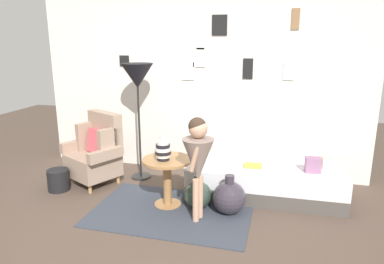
% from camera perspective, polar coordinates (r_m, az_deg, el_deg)
% --- Properties ---
extents(ground_plane, '(12.00, 12.00, 0.00)m').
position_cam_1_polar(ground_plane, '(3.84, -6.01, -15.82)').
color(ground_plane, '#4C3D33').
extents(gallery_wall, '(4.80, 0.12, 2.60)m').
position_cam_1_polar(gallery_wall, '(5.21, 1.24, 7.66)').
color(gallery_wall, silver).
rests_on(gallery_wall, ground).
extents(rug, '(1.82, 1.21, 0.01)m').
position_cam_1_polar(rug, '(4.25, -3.23, -12.50)').
color(rug, '#333842').
rests_on(rug, ground).
extents(armchair, '(0.90, 0.81, 0.97)m').
position_cam_1_polar(armchair, '(5.07, -14.98, -3.08)').
color(armchair, tan).
rests_on(armchair, ground).
extents(daybed, '(1.92, 0.84, 0.40)m').
position_cam_1_polar(daybed, '(4.65, 11.55, -7.64)').
color(daybed, '#4C4742').
rests_on(daybed, ground).
extents(pillow_head, '(0.22, 0.15, 0.14)m').
position_cam_1_polar(pillow_head, '(4.71, 21.20, -4.57)').
color(pillow_head, beige).
rests_on(pillow_head, daybed).
extents(pillow_mid, '(0.19, 0.14, 0.18)m').
position_cam_1_polar(pillow_mid, '(4.49, 18.76, -5.01)').
color(pillow_mid, gray).
rests_on(pillow_mid, daybed).
extents(side_table, '(0.58, 0.58, 0.59)m').
position_cam_1_polar(side_table, '(4.23, -3.98, -6.44)').
color(side_table, '#9E7042').
rests_on(side_table, ground).
extents(vase_striped, '(0.19, 0.19, 0.29)m').
position_cam_1_polar(vase_striped, '(4.11, -4.65, -2.88)').
color(vase_striped, black).
rests_on(vase_striped, side_table).
extents(floor_lamp, '(0.44, 0.44, 1.62)m').
position_cam_1_polar(floor_lamp, '(4.91, -8.72, 8.31)').
color(floor_lamp, black).
rests_on(floor_lamp, ground).
extents(person_child, '(0.34, 0.34, 1.16)m').
position_cam_1_polar(person_child, '(3.78, 0.96, -3.82)').
color(person_child, tan).
rests_on(person_child, ground).
extents(book_on_daybed, '(0.24, 0.18, 0.03)m').
position_cam_1_polar(book_on_daybed, '(4.51, 9.69, -5.32)').
color(book_on_daybed, gold).
rests_on(book_on_daybed, daybed).
extents(demijohn_near, '(0.32, 0.32, 0.41)m').
position_cam_1_polar(demijohn_near, '(4.26, 0.94, -9.98)').
color(demijohn_near, '#2D3D33').
rests_on(demijohn_near, ground).
extents(demijohn_far, '(0.38, 0.38, 0.46)m').
position_cam_1_polar(demijohn_far, '(4.14, 5.96, -10.36)').
color(demijohn_far, '#332D38').
rests_on(demijohn_far, ground).
extents(magazine_basket, '(0.28, 0.28, 0.28)m').
position_cam_1_polar(magazine_basket, '(5.05, -20.57, -7.19)').
color(magazine_basket, black).
rests_on(magazine_basket, ground).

